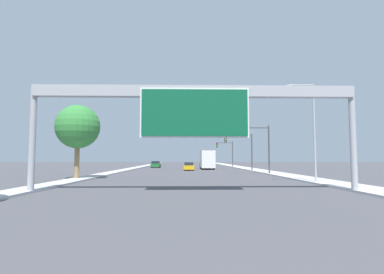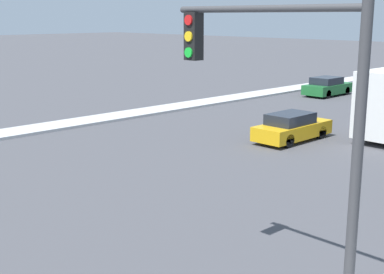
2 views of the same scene
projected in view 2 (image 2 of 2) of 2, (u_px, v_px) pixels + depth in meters
median_strip_left at (247, 96)px, 39.75m from camera, size 2.00×120.00×0.15m
car_far_center at (327, 87)px, 40.32m from camera, size 1.88×4.25×1.41m
car_near_right at (292, 127)px, 25.72m from camera, size 1.70×4.33×1.36m
traffic_light_near_intersection at (292, 103)px, 10.19m from camera, size 4.58×0.32×6.33m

